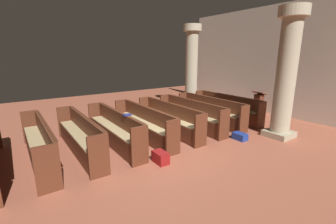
% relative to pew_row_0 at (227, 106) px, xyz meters
% --- Properties ---
extents(ground_plane, '(19.20, 19.20, 0.00)m').
position_rel_pew_row_0_xyz_m(ground_plane, '(0.78, -3.75, -0.51)').
color(ground_plane, '#AD5B42').
extents(back_wall, '(10.00, 0.16, 4.50)m').
position_rel_pew_row_0_xyz_m(back_wall, '(0.78, 2.33, 1.74)').
color(back_wall, silver).
rests_on(back_wall, ground).
extents(pew_row_0, '(3.19, 0.46, 0.95)m').
position_rel_pew_row_0_xyz_m(pew_row_0, '(0.00, 0.00, 0.00)').
color(pew_row_0, brown).
rests_on(pew_row_0, ground).
extents(pew_row_1, '(3.19, 0.46, 0.95)m').
position_rel_pew_row_0_xyz_m(pew_row_1, '(0.00, -0.95, 0.00)').
color(pew_row_1, brown).
rests_on(pew_row_1, ground).
extents(pew_row_2, '(3.19, 0.46, 0.95)m').
position_rel_pew_row_0_xyz_m(pew_row_2, '(0.00, -1.90, 0.00)').
color(pew_row_2, brown).
rests_on(pew_row_2, ground).
extents(pew_row_3, '(3.19, 0.47, 0.95)m').
position_rel_pew_row_0_xyz_m(pew_row_3, '(0.00, -2.85, 0.00)').
color(pew_row_3, brown).
rests_on(pew_row_3, ground).
extents(pew_row_4, '(3.19, 0.46, 0.95)m').
position_rel_pew_row_0_xyz_m(pew_row_4, '(0.00, -3.80, 0.00)').
color(pew_row_4, brown).
rests_on(pew_row_4, ground).
extents(pew_row_5, '(3.19, 0.46, 0.95)m').
position_rel_pew_row_0_xyz_m(pew_row_5, '(0.00, -4.75, 0.00)').
color(pew_row_5, brown).
rests_on(pew_row_5, ground).
extents(pew_row_6, '(3.19, 0.47, 0.95)m').
position_rel_pew_row_0_xyz_m(pew_row_6, '(0.00, -5.70, 0.00)').
color(pew_row_6, brown).
rests_on(pew_row_6, ground).
extents(pew_row_7, '(3.19, 0.46, 0.95)m').
position_rel_pew_row_0_xyz_m(pew_row_7, '(0.00, -6.65, 0.00)').
color(pew_row_7, brown).
rests_on(pew_row_7, ground).
extents(pillar_aisle_side, '(0.83, 0.83, 3.84)m').
position_rel_pew_row_0_xyz_m(pillar_aisle_side, '(2.37, -0.24, 1.48)').
color(pillar_aisle_side, tan).
rests_on(pillar_aisle_side, ground).
extents(pillar_far_side, '(0.83, 0.83, 3.84)m').
position_rel_pew_row_0_xyz_m(pillar_far_side, '(-2.32, 0.11, 1.48)').
color(pillar_far_side, tan).
rests_on(pillar_far_side, ground).
extents(lectern, '(0.48, 0.45, 1.08)m').
position_rel_pew_row_0_xyz_m(lectern, '(0.61, 1.22, -0.06)').
color(lectern, '#492215').
rests_on(lectern, ground).
extents(hymn_book, '(0.16, 0.22, 0.03)m').
position_rel_pew_row_0_xyz_m(hymn_book, '(0.51, -4.56, 0.45)').
color(hymn_book, navy).
rests_on(hymn_book, pew_row_5).
extents(kneeler_box_blue, '(0.42, 0.27, 0.20)m').
position_rel_pew_row_0_xyz_m(kneeler_box_blue, '(1.84, -1.49, -0.41)').
color(kneeler_box_blue, navy).
rests_on(kneeler_box_blue, ground).
extents(kneeler_box_red, '(0.43, 0.26, 0.27)m').
position_rel_pew_row_0_xyz_m(kneeler_box_red, '(1.73, -4.31, -0.37)').
color(kneeler_box_red, maroon).
rests_on(kneeler_box_red, ground).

